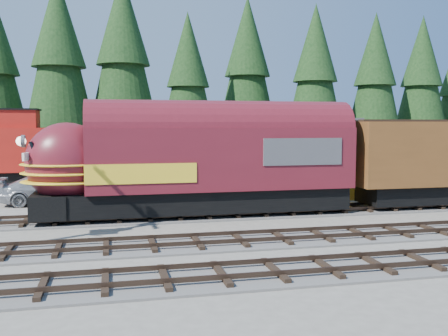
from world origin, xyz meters
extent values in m
plane|color=#6B665B|center=(0.00, 0.00, 0.00)|extent=(120.00, 120.00, 0.00)
cube|color=#4C4947|center=(10.00, 4.00, 0.04)|extent=(68.00, 3.20, 0.08)
cube|color=#38281E|center=(10.00, 4.72, 0.25)|extent=(68.00, 0.08, 0.16)
cube|color=#4C4947|center=(-10.00, 18.00, 0.04)|extent=(32.00, 3.20, 0.08)
cube|color=#38281E|center=(-10.00, 17.28, 0.25)|extent=(32.00, 0.08, 0.16)
cube|color=#38281E|center=(-10.00, 18.72, 0.25)|extent=(32.00, 0.08, 0.16)
cube|color=gold|center=(0.00, 10.50, 1.70)|extent=(12.00, 6.00, 3.40)
cube|color=yellow|center=(0.00, 10.50, 4.12)|extent=(11.88, 3.30, 1.44)
cube|color=white|center=(-6.04, 9.50, 2.20)|extent=(0.06, 2.40, 0.60)
cone|color=black|center=(-13.66, 25.69, 10.78)|extent=(6.58, 6.58, 14.99)
cone|color=black|center=(-8.01, 25.90, 11.16)|extent=(6.81, 6.81, 15.51)
cone|color=black|center=(-2.14, 24.92, 9.04)|extent=(5.51, 5.51, 12.56)
cone|color=black|center=(4.53, 28.25, 10.58)|extent=(6.46, 6.46, 14.71)
cone|color=black|center=(10.17, 24.01, 9.74)|extent=(5.94, 5.94, 13.53)
cone|color=black|center=(16.88, 24.57, 9.51)|extent=(5.80, 5.80, 13.22)
cone|color=black|center=(23.09, 25.86, 9.66)|extent=(5.89, 5.89, 13.42)
cube|color=black|center=(-4.50, 4.00, 0.92)|extent=(15.22, 2.72, 1.17)
cube|color=maroon|center=(-3.64, 4.00, 3.11)|extent=(13.88, 3.20, 3.20)
ellipsoid|color=maroon|center=(-11.44, 4.00, 3.00)|extent=(4.06, 3.14, 3.95)
cube|color=#38383A|center=(0.31, 4.00, 3.48)|extent=(4.27, 3.26, 1.39)
sphere|color=white|center=(-13.55, 4.00, 4.07)|extent=(0.47, 0.47, 0.47)
cube|color=black|center=(-16.94, 18.00, 0.87)|extent=(9.68, 2.50, 1.08)
cube|color=#A81811|center=(-16.94, 18.00, 3.02)|extent=(10.76, 3.12, 3.23)
cube|color=#A81811|center=(-15.87, 18.00, 5.28)|extent=(2.58, 2.37, 1.29)
imported|color=black|center=(-8.27, 7.48, 0.85)|extent=(6.67, 4.67, 1.69)
imported|color=#999CA0|center=(-12.98, 10.28, 0.86)|extent=(6.00, 2.62, 1.72)
camera|label=1|loc=(-9.39, -21.65, 4.87)|focal=40.00mm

